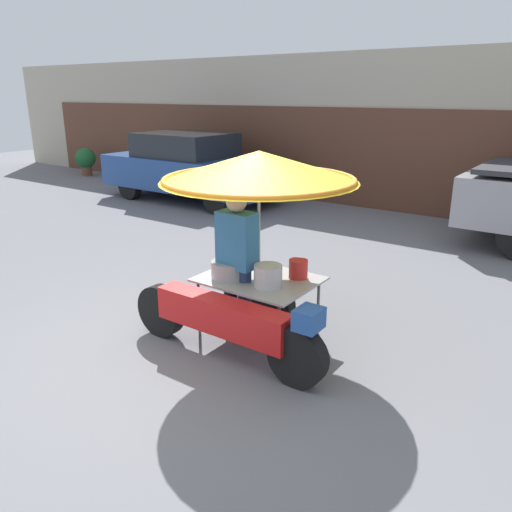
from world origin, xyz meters
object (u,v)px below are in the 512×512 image
vendor_motorcycle_cart (255,197)px  parked_car (191,167)px  potted_plant (86,159)px  vendor_person (237,258)px

vendor_motorcycle_cart → parked_car: (-5.21, 4.79, -0.69)m
vendor_motorcycle_cart → potted_plant: 11.79m
parked_car → potted_plant: 5.17m
potted_plant → parked_car: bearing=-9.5°
vendor_motorcycle_cart → parked_car: size_ratio=0.51×
parked_car → vendor_motorcycle_cart: bearing=-42.6°
vendor_person → potted_plant: bearing=150.6°
vendor_motorcycle_cart → vendor_person: bearing=-157.8°
vendor_person → potted_plant: (-10.14, 5.72, -0.36)m
potted_plant → vendor_motorcycle_cart: bearing=-28.7°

